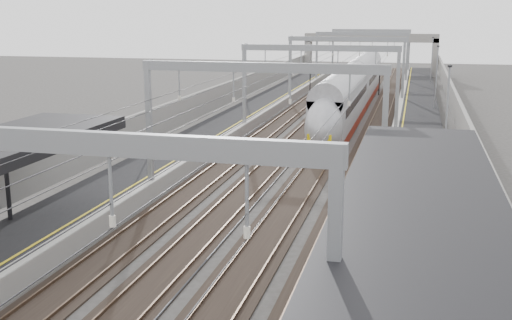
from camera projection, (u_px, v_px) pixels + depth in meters
The scene contains 12 objects.
platform_left at pixel (235, 122), 57.87m from camera, with size 4.00×120.00×1.00m, color black.
platform_right at pixel (417, 130), 54.10m from camera, with size 4.00×120.00×1.00m, color black.
tracks at pixel (323, 131), 56.08m from camera, with size 11.40×140.00×0.20m.
overhead_line at pixel (334, 56), 60.99m from camera, with size 13.00×140.00×6.60m.
canopy_right at pixel (423, 256), 13.32m from camera, with size 4.40×30.00×4.24m.
overbridge at pixel (371, 43), 106.95m from camera, with size 22.00×2.20×6.90m.
wall_left at pixel (201, 109), 58.38m from camera, with size 0.30×120.00×3.20m, color gray.
wall_right at pixel (458, 118), 53.10m from camera, with size 0.30×120.00×3.20m, color gray.
train at pixel (352, 94), 64.92m from camera, with size 2.66×48.55×4.21m.
signal_green at pixel (310, 76), 80.16m from camera, with size 0.32×0.32×3.48m.
signal_red_near at pixel (380, 76), 80.69m from camera, with size 0.32×0.32×3.48m.
signal_red_far at pixel (398, 76), 80.93m from camera, with size 0.32×0.32×3.48m.
Camera 1 is at (7.69, -10.03, 10.00)m, focal length 45.00 mm.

